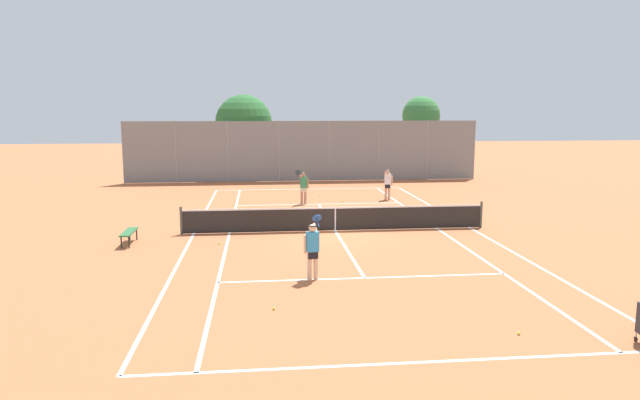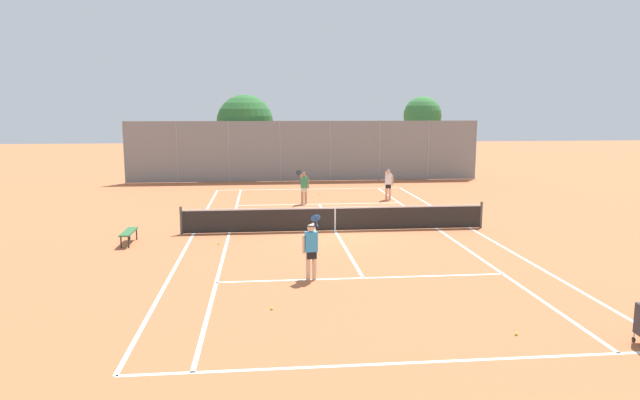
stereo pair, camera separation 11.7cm
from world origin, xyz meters
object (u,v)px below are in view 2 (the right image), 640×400
at_px(tennis_net, 335,218).
at_px(courtside_bench, 129,233).
at_px(player_far_left, 304,186).
at_px(loose_tennis_ball_2, 320,195).
at_px(player_far_right, 388,183).
at_px(loose_tennis_ball_0, 272,308).
at_px(player_near_side, 311,248).
at_px(tree_behind_left, 245,125).
at_px(tree_behind_right, 423,116).
at_px(loose_tennis_ball_3, 219,244).
at_px(loose_tennis_ball_4, 343,201).
at_px(loose_tennis_ball_1, 516,334).

relative_size(tennis_net, courtside_bench, 8.00).
height_order(player_far_left, loose_tennis_ball_2, player_far_left).
xyz_separation_m(player_far_right, loose_tennis_ball_0, (-6.42, -16.19, -0.88)).
xyz_separation_m(player_near_side, loose_tennis_ball_0, (-1.15, -2.35, -0.89)).
bearing_deg(tree_behind_left, tree_behind_right, 1.46).
distance_m(loose_tennis_ball_0, tree_behind_left, 27.03).
relative_size(player_far_left, courtside_bench, 1.18).
height_order(player_far_left, tree_behind_left, tree_behind_left).
bearing_deg(tree_behind_right, player_far_left, -128.43).
xyz_separation_m(tennis_net, loose_tennis_ball_2, (0.34, 9.40, -0.48)).
relative_size(player_far_right, loose_tennis_ball_2, 24.24).
bearing_deg(loose_tennis_ball_0, player_near_side, 63.87).
relative_size(player_near_side, tree_behind_right, 0.31).
distance_m(loose_tennis_ball_3, tree_behind_left, 20.22).
height_order(tennis_net, loose_tennis_ball_0, tennis_net).
relative_size(loose_tennis_ball_0, courtside_bench, 0.04).
relative_size(tennis_net, tree_behind_left, 2.09).
bearing_deg(loose_tennis_ball_0, player_far_right, 68.38).
bearing_deg(tennis_net, loose_tennis_ball_0, -106.80).
distance_m(loose_tennis_ball_0, loose_tennis_ball_3, 7.09).
bearing_deg(player_far_right, tree_behind_left, 126.37).
relative_size(loose_tennis_ball_0, loose_tennis_ball_3, 1.00).
bearing_deg(courtside_bench, loose_tennis_ball_0, -55.83).
distance_m(loose_tennis_ball_2, loose_tennis_ball_4, 2.64).
xyz_separation_m(player_near_side, player_far_right, (5.27, 13.85, -0.02)).
bearing_deg(tree_behind_right, loose_tennis_ball_4, -122.68).
xyz_separation_m(tennis_net, tree_behind_right, (8.62, 18.34, 3.73)).
height_order(player_near_side, loose_tennis_ball_3, player_near_side).
xyz_separation_m(tennis_net, loose_tennis_ball_1, (2.52, -10.82, -0.48)).
xyz_separation_m(loose_tennis_ball_3, courtside_bench, (-3.18, 0.42, 0.38)).
distance_m(loose_tennis_ball_2, loose_tennis_ball_3, 12.23).
relative_size(player_far_left, tree_behind_right, 0.31).
bearing_deg(loose_tennis_ball_4, loose_tennis_ball_1, -86.09).
distance_m(player_near_side, loose_tennis_ball_3, 5.45).
distance_m(player_near_side, loose_tennis_ball_4, 13.65).
bearing_deg(tennis_net, tree_behind_left, 102.51).
height_order(player_far_right, courtside_bench, player_far_right).
distance_m(loose_tennis_ball_1, loose_tennis_ball_4, 17.80).
xyz_separation_m(loose_tennis_ball_1, tree_behind_right, (6.10, 29.16, 4.20)).
height_order(loose_tennis_ball_2, loose_tennis_ball_3, same).
height_order(loose_tennis_ball_3, tree_behind_left, tree_behind_left).
distance_m(loose_tennis_ball_1, tree_behind_right, 30.09).
height_order(player_far_right, tree_behind_right, tree_behind_right).
bearing_deg(loose_tennis_ball_2, tennis_net, -92.08).
bearing_deg(player_near_side, tree_behind_left, 95.88).
bearing_deg(loose_tennis_ball_4, loose_tennis_ball_2, 111.44).
bearing_deg(loose_tennis_ball_4, tree_behind_left, 115.59).
relative_size(player_near_side, loose_tennis_ball_0, 26.88).
relative_size(loose_tennis_ball_2, tree_behind_right, 0.01).
height_order(loose_tennis_ball_2, tree_behind_right, tree_behind_right).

